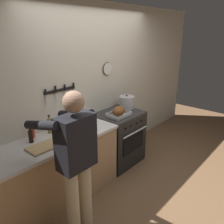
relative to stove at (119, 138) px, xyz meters
The scene contains 13 objects.
ground_plane 1.11m from the stove, 102.55° to the right, with size 8.00×8.00×0.00m, color brown.
wall_back 0.95m from the stove, 121.31° to the left, with size 6.00×0.13×2.60m.
counter_block 1.42m from the stove, behind, with size 2.03×0.65×0.90m.
stove is the anchor object (origin of this frame).
person_cook 1.65m from the stove, 156.79° to the right, with size 0.51×0.63×1.66m.
roasting_pan 0.55m from the stove, 141.25° to the right, with size 0.35×0.26×0.17m.
stock_pot 0.63m from the stove, 11.41° to the left, with size 0.26×0.26×0.24m.
cutting_board 1.55m from the stove, behind, with size 0.36×0.24×0.02m, color tan.
bottle_olive_oil 1.03m from the stove, behind, with size 0.06×0.06×0.27m.
bottle_hot_sauce 1.53m from the stove, behind, with size 0.05×0.05×0.19m.
bottle_cooking_oil 0.92m from the stove, 161.30° to the left, with size 0.07×0.07×0.27m.
bottle_vinegar 1.33m from the stove, behind, with size 0.06×0.06×0.25m.
bottle_soy_sauce 1.60m from the stove, behind, with size 0.06×0.06×0.20m.
Camera 1 is at (-2.50, -1.24, 2.18)m, focal length 36.56 mm.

